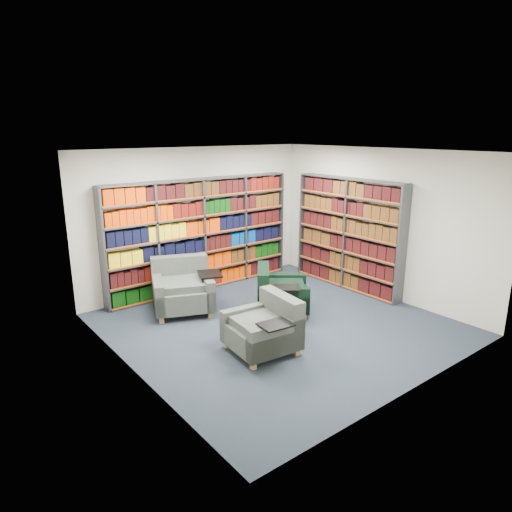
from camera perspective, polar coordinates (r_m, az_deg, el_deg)
room_shell at (r=7.19m, az=2.95°, el=1.67°), size 5.02×5.02×2.82m
bookshelf_back at (r=9.10m, az=-6.78°, el=2.61°), size 4.00×0.28×2.20m
bookshelf_right at (r=9.30m, az=11.45°, el=2.68°), size 0.28×2.50×2.20m
chair_teal_left at (r=8.23m, az=-9.21°, el=-4.17°), size 1.35×1.31×0.92m
chair_green_right at (r=8.07m, az=2.74°, el=-4.74°), size 1.24×1.24×0.80m
chair_teal_front at (r=6.69m, az=1.33°, el=-9.13°), size 0.98×1.10×0.81m
coffee_table at (r=7.06m, az=1.81°, el=-7.90°), size 0.83×0.83×0.58m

